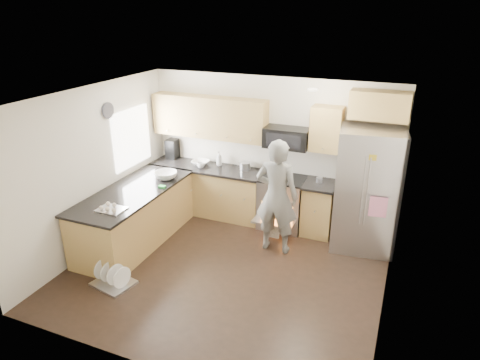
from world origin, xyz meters
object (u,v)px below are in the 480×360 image
at_px(stove_range, 283,191).
at_px(dish_rack, 113,279).
at_px(refrigerator, 367,191).
at_px(person, 277,197).

xyz_separation_m(stove_range, dish_rack, (-1.70, -2.61, -0.58)).
xyz_separation_m(refrigerator, dish_rack, (-3.12, -2.43, -0.90)).
relative_size(refrigerator, person, 1.07).
bearing_deg(person, refrigerator, -155.06).
bearing_deg(dish_rack, stove_range, 56.97).
relative_size(stove_range, person, 0.96).
bearing_deg(person, stove_range, -81.45).
bearing_deg(stove_range, person, -80.46).
relative_size(stove_range, dish_rack, 2.85).
distance_m(person, dish_rack, 2.70).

